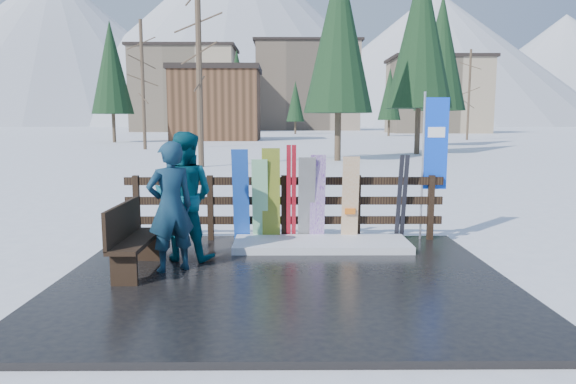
{
  "coord_description": "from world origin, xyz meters",
  "views": [
    {
      "loc": [
        0.0,
        -6.74,
        2.16
      ],
      "look_at": [
        0.06,
        1.0,
        1.1
      ],
      "focal_mm": 32.0,
      "sensor_mm": 36.0,
      "label": 1
    }
  ],
  "objects_px": {
    "snowboard_1": "(260,201)",
    "snowboard_0": "(241,196)",
    "snowboard_5": "(350,200)",
    "rental_flag": "(433,149)",
    "person_back": "(184,196)",
    "snowboard_2": "(271,196)",
    "person_front": "(171,207)",
    "bench": "(131,236)",
    "snowboard_4": "(307,200)",
    "snowboard_3": "(318,199)"
  },
  "relations": [
    {
      "from": "snowboard_5",
      "to": "snowboard_2",
      "type": "bearing_deg",
      "value": 180.0
    },
    {
      "from": "snowboard_2",
      "to": "snowboard_4",
      "type": "xyz_separation_m",
      "value": [
        0.61,
        0.0,
        -0.07
      ]
    },
    {
      "from": "person_front",
      "to": "person_back",
      "type": "xyz_separation_m",
      "value": [
        0.07,
        0.62,
        0.06
      ]
    },
    {
      "from": "snowboard_2",
      "to": "snowboard_5",
      "type": "bearing_deg",
      "value": 0.0
    },
    {
      "from": "person_front",
      "to": "rental_flag",
      "type": "bearing_deg",
      "value": 173.7
    },
    {
      "from": "snowboard_4",
      "to": "person_back",
      "type": "height_order",
      "value": "person_back"
    },
    {
      "from": "snowboard_5",
      "to": "person_front",
      "type": "relative_size",
      "value": 0.83
    },
    {
      "from": "bench",
      "to": "snowboard_2",
      "type": "bearing_deg",
      "value": 42.84
    },
    {
      "from": "snowboard_0",
      "to": "snowboard_5",
      "type": "distance_m",
      "value": 1.88
    },
    {
      "from": "snowboard_1",
      "to": "snowboard_2",
      "type": "distance_m",
      "value": 0.21
    },
    {
      "from": "snowboard_2",
      "to": "rental_flag",
      "type": "height_order",
      "value": "rental_flag"
    },
    {
      "from": "snowboard_4",
      "to": "person_back",
      "type": "distance_m",
      "value": 2.19
    },
    {
      "from": "snowboard_5",
      "to": "rental_flag",
      "type": "height_order",
      "value": "rental_flag"
    },
    {
      "from": "snowboard_2",
      "to": "bench",
      "type": "bearing_deg",
      "value": -137.16
    },
    {
      "from": "bench",
      "to": "snowboard_0",
      "type": "height_order",
      "value": "snowboard_0"
    },
    {
      "from": "snowboard_5",
      "to": "person_front",
      "type": "bearing_deg",
      "value": -148.29
    },
    {
      "from": "snowboard_0",
      "to": "snowboard_4",
      "type": "distance_m",
      "value": 1.13
    },
    {
      "from": "snowboard_2",
      "to": "snowboard_1",
      "type": "bearing_deg",
      "value": 180.0
    },
    {
      "from": "bench",
      "to": "snowboard_1",
      "type": "relative_size",
      "value": 1.02
    },
    {
      "from": "person_back",
      "to": "snowboard_0",
      "type": "bearing_deg",
      "value": -114.36
    },
    {
      "from": "snowboard_2",
      "to": "rental_flag",
      "type": "relative_size",
      "value": 0.63
    },
    {
      "from": "snowboard_3",
      "to": "snowboard_4",
      "type": "relative_size",
      "value": 1.01
    },
    {
      "from": "rental_flag",
      "to": "person_front",
      "type": "distance_m",
      "value": 4.67
    },
    {
      "from": "snowboard_4",
      "to": "snowboard_5",
      "type": "relative_size",
      "value": 1.02
    },
    {
      "from": "snowboard_0",
      "to": "rental_flag",
      "type": "xyz_separation_m",
      "value": [
        3.35,
        0.27,
        0.79
      ]
    },
    {
      "from": "snowboard_2",
      "to": "person_back",
      "type": "bearing_deg",
      "value": -140.57
    },
    {
      "from": "snowboard_1",
      "to": "rental_flag",
      "type": "relative_size",
      "value": 0.57
    },
    {
      "from": "snowboard_3",
      "to": "rental_flag",
      "type": "xyz_separation_m",
      "value": [
        2.03,
        0.27,
        0.84
      ]
    },
    {
      "from": "snowboard_0",
      "to": "bench",
      "type": "bearing_deg",
      "value": -128.07
    },
    {
      "from": "bench",
      "to": "snowboard_1",
      "type": "height_order",
      "value": "snowboard_1"
    },
    {
      "from": "rental_flag",
      "to": "person_back",
      "type": "xyz_separation_m",
      "value": [
        -4.12,
        -1.33,
        -0.64
      ]
    },
    {
      "from": "snowboard_3",
      "to": "bench",
      "type": "bearing_deg",
      "value": -146.89
    },
    {
      "from": "snowboard_0",
      "to": "snowboard_5",
      "type": "xyz_separation_m",
      "value": [
        1.88,
        0.0,
        -0.06
      ]
    },
    {
      "from": "bench",
      "to": "person_front",
      "type": "bearing_deg",
      "value": 8.19
    },
    {
      "from": "snowboard_1",
      "to": "snowboard_5",
      "type": "xyz_separation_m",
      "value": [
        1.55,
        0.0,
        0.02
      ]
    },
    {
      "from": "snowboard_1",
      "to": "snowboard_0",
      "type": "bearing_deg",
      "value": -180.0
    },
    {
      "from": "snowboard_0",
      "to": "snowboard_4",
      "type": "bearing_deg",
      "value": 0.0
    },
    {
      "from": "snowboard_4",
      "to": "rental_flag",
      "type": "height_order",
      "value": "rental_flag"
    },
    {
      "from": "snowboard_3",
      "to": "person_front",
      "type": "distance_m",
      "value": 2.73
    },
    {
      "from": "snowboard_0",
      "to": "snowboard_4",
      "type": "xyz_separation_m",
      "value": [
        1.13,
        0.0,
        -0.07
      ]
    },
    {
      "from": "bench",
      "to": "snowboard_5",
      "type": "height_order",
      "value": "snowboard_5"
    },
    {
      "from": "snowboard_0",
      "to": "snowboard_5",
      "type": "relative_size",
      "value": 1.1
    },
    {
      "from": "snowboard_1",
      "to": "snowboard_2",
      "type": "xyz_separation_m",
      "value": [
        0.19,
        0.0,
        0.09
      ]
    },
    {
      "from": "snowboard_5",
      "to": "person_front",
      "type": "height_order",
      "value": "person_front"
    },
    {
      "from": "person_front",
      "to": "person_back",
      "type": "height_order",
      "value": "person_back"
    },
    {
      "from": "snowboard_3",
      "to": "snowboard_1",
      "type": "bearing_deg",
      "value": 180.0
    },
    {
      "from": "snowboard_4",
      "to": "rental_flag",
      "type": "distance_m",
      "value": 2.4
    },
    {
      "from": "snowboard_3",
      "to": "snowboard_5",
      "type": "height_order",
      "value": "snowboard_3"
    },
    {
      "from": "rental_flag",
      "to": "person_front",
      "type": "height_order",
      "value": "rental_flag"
    },
    {
      "from": "bench",
      "to": "rental_flag",
      "type": "bearing_deg",
      "value": 23.2
    }
  ]
}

